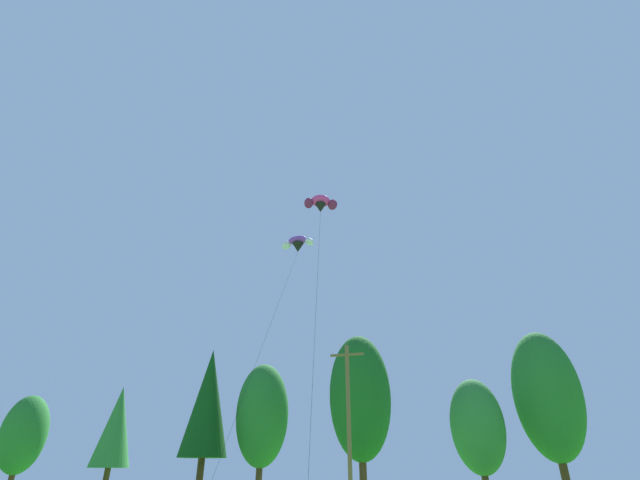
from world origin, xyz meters
The scene contains 10 objects.
treeline_tree_b centered at (-34.17, 43.30, 5.79)m, with size 4.38×4.38×9.57m.
treeline_tree_c centered at (-25.37, 45.97, 6.57)m, with size 3.91×3.91×10.49m.
treeline_tree_d centered at (-14.80, 45.36, 8.54)m, with size 4.60×4.60×13.64m.
treeline_tree_e centered at (-9.75, 47.29, 7.40)m, with size 5.10×5.10×12.22m.
treeline_tree_f centered at (0.27, 46.26, 8.57)m, with size 5.62×5.62×14.16m.
treeline_tree_g centered at (10.16, 45.58, 5.74)m, with size 4.36×4.36×9.48m.
treeline_tree_h centered at (16.25, 47.04, 8.19)m, with size 5.45×5.45×13.53m.
utility_pole centered at (2.15, 32.22, 5.13)m, with size 2.20×0.26×9.73m.
parafoil_kite_high_purple centered at (-4.60, 41.60, 22.72)m, with size 3.71×14.20×22.42m.
parafoil_kite_mid_magenta centered at (0.22, 32.79, 21.33)m, with size 3.49×10.73×20.92m.
Camera 1 is at (8.33, 3.45, 2.33)m, focal length 25.21 mm.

